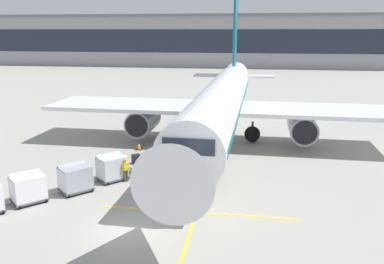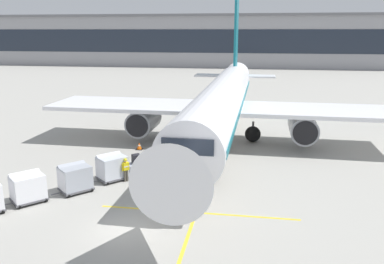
{
  "view_description": "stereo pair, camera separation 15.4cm",
  "coord_description": "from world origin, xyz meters",
  "px_view_note": "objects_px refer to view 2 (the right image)",
  "views": [
    {
      "loc": [
        6.42,
        -19.14,
        10.56
      ],
      "look_at": [
        2.05,
        9.32,
        3.23
      ],
      "focal_mm": 37.32,
      "sensor_mm": 36.0,
      "label": 1
    },
    {
      "loc": [
        6.57,
        -19.11,
        10.56
      ],
      "look_at": [
        2.05,
        9.32,
        3.23
      ],
      "focal_mm": 37.32,
      "sensor_mm": 36.0,
      "label": 2
    }
  ],
  "objects_px": {
    "ground_crew_by_loader": "(112,164)",
    "safety_cone_engine_keepout": "(139,146)",
    "baggage_cart_third": "(28,187)",
    "baggage_cart_second": "(75,177)",
    "ground_crew_by_carts": "(126,168)",
    "baggage_cart_lead": "(112,167)",
    "belt_loader": "(153,160)",
    "parked_airplane": "(222,103)"
  },
  "relations": [
    {
      "from": "safety_cone_engine_keepout",
      "to": "ground_crew_by_loader",
      "type": "bearing_deg",
      "value": -89.39
    },
    {
      "from": "ground_crew_by_carts",
      "to": "parked_airplane",
      "type": "bearing_deg",
      "value": 62.63
    },
    {
      "from": "ground_crew_by_loader",
      "to": "baggage_cart_lead",
      "type": "bearing_deg",
      "value": -73.22
    },
    {
      "from": "parked_airplane",
      "to": "baggage_cart_third",
      "type": "bearing_deg",
      "value": -124.63
    },
    {
      "from": "baggage_cart_second",
      "to": "ground_crew_by_loader",
      "type": "xyz_separation_m",
      "value": [
        1.53,
        3.0,
        -0.0
      ]
    },
    {
      "from": "parked_airplane",
      "to": "safety_cone_engine_keepout",
      "type": "bearing_deg",
      "value": -154.29
    },
    {
      "from": "baggage_cart_lead",
      "to": "baggage_cart_third",
      "type": "xyz_separation_m",
      "value": [
        -3.9,
        -4.53,
        0.0
      ]
    },
    {
      "from": "parked_airplane",
      "to": "ground_crew_by_carts",
      "type": "distance_m",
      "value": 13.08
    },
    {
      "from": "ground_crew_by_loader",
      "to": "safety_cone_engine_keepout",
      "type": "distance_m",
      "value": 7.22
    },
    {
      "from": "ground_crew_by_loader",
      "to": "safety_cone_engine_keepout",
      "type": "height_order",
      "value": "ground_crew_by_loader"
    },
    {
      "from": "baggage_cart_third",
      "to": "ground_crew_by_carts",
      "type": "xyz_separation_m",
      "value": [
        4.99,
        4.38,
        -0.0
      ]
    },
    {
      "from": "parked_airplane",
      "to": "ground_crew_by_loader",
      "type": "distance_m",
      "value": 13.14
    },
    {
      "from": "baggage_cart_third",
      "to": "safety_cone_engine_keepout",
      "type": "xyz_separation_m",
      "value": [
        3.66,
        12.25,
        -0.68
      ]
    },
    {
      "from": "baggage_cart_second",
      "to": "ground_crew_by_carts",
      "type": "height_order",
      "value": "baggage_cart_second"
    },
    {
      "from": "baggage_cart_lead",
      "to": "baggage_cart_second",
      "type": "relative_size",
      "value": 1.0
    },
    {
      "from": "baggage_cart_third",
      "to": "safety_cone_engine_keepout",
      "type": "relative_size",
      "value": 3.88
    },
    {
      "from": "safety_cone_engine_keepout",
      "to": "baggage_cart_third",
      "type": "bearing_deg",
      "value": -106.64
    },
    {
      "from": "belt_loader",
      "to": "baggage_cart_second",
      "type": "relative_size",
      "value": 1.88
    },
    {
      "from": "parked_airplane",
      "to": "baggage_cart_third",
      "type": "distance_m",
      "value": 19.31
    },
    {
      "from": "baggage_cart_second",
      "to": "ground_crew_by_carts",
      "type": "distance_m",
      "value": 3.63
    },
    {
      "from": "baggage_cart_third",
      "to": "ground_crew_by_loader",
      "type": "height_order",
      "value": "baggage_cart_third"
    },
    {
      "from": "ground_crew_by_loader",
      "to": "belt_loader",
      "type": "bearing_deg",
      "value": 35.92
    },
    {
      "from": "parked_airplane",
      "to": "ground_crew_by_carts",
      "type": "relative_size",
      "value": 25.13
    },
    {
      "from": "baggage_cart_third",
      "to": "ground_crew_by_loader",
      "type": "bearing_deg",
      "value": 53.53
    },
    {
      "from": "baggage_cart_second",
      "to": "safety_cone_engine_keepout",
      "type": "height_order",
      "value": "baggage_cart_second"
    },
    {
      "from": "baggage_cart_second",
      "to": "ground_crew_by_carts",
      "type": "bearing_deg",
      "value": 39.94
    },
    {
      "from": "baggage_cart_third",
      "to": "ground_crew_by_carts",
      "type": "distance_m",
      "value": 6.64
    },
    {
      "from": "safety_cone_engine_keepout",
      "to": "ground_crew_by_carts",
      "type": "bearing_deg",
      "value": -80.43
    },
    {
      "from": "baggage_cart_second",
      "to": "baggage_cart_third",
      "type": "bearing_deg",
      "value": -137.04
    },
    {
      "from": "parked_airplane",
      "to": "baggage_cart_second",
      "type": "xyz_separation_m",
      "value": [
        -8.64,
        -13.66,
        -2.93
      ]
    },
    {
      "from": "ground_crew_by_carts",
      "to": "safety_cone_engine_keepout",
      "type": "distance_m",
      "value": 8.0
    },
    {
      "from": "baggage_cart_third",
      "to": "ground_crew_by_carts",
      "type": "relative_size",
      "value": 1.46
    },
    {
      "from": "baggage_cart_third",
      "to": "ground_crew_by_loader",
      "type": "distance_m",
      "value": 6.29
    },
    {
      "from": "parked_airplane",
      "to": "baggage_cart_second",
      "type": "height_order",
      "value": "parked_airplane"
    },
    {
      "from": "baggage_cart_lead",
      "to": "ground_crew_by_carts",
      "type": "relative_size",
      "value": 1.46
    },
    {
      "from": "baggage_cart_second",
      "to": "ground_crew_by_loader",
      "type": "distance_m",
      "value": 3.37
    },
    {
      "from": "baggage_cart_second",
      "to": "baggage_cart_third",
      "type": "distance_m",
      "value": 3.01
    },
    {
      "from": "parked_airplane",
      "to": "belt_loader",
      "type": "relative_size",
      "value": 9.11
    },
    {
      "from": "baggage_cart_second",
      "to": "baggage_cart_third",
      "type": "xyz_separation_m",
      "value": [
        -2.2,
        -2.05,
        0.0
      ]
    },
    {
      "from": "belt_loader",
      "to": "ground_crew_by_carts",
      "type": "distance_m",
      "value": 2.87
    },
    {
      "from": "belt_loader",
      "to": "baggage_cart_third",
      "type": "height_order",
      "value": "belt_loader"
    },
    {
      "from": "baggage_cart_lead",
      "to": "baggage_cart_third",
      "type": "height_order",
      "value": "same"
    }
  ]
}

